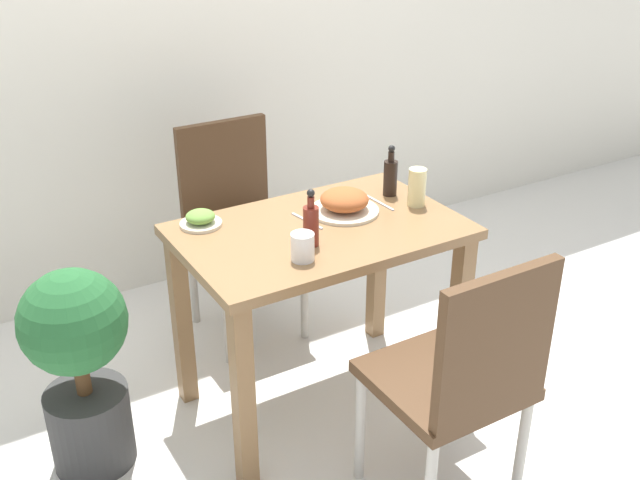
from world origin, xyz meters
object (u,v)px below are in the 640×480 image
chair_far (237,217)px  juice_glass (417,187)px  condiment_bottle (311,224)px  chair_near (463,375)px  sauce_bottle (390,176)px  potted_plant_left (80,361)px  side_plate (201,219)px  drink_cup (303,247)px  food_plate (344,202)px

chair_far → juice_glass: (0.42, -0.67, 0.29)m
chair_far → condiment_bottle: condiment_bottle is taller
chair_near → chair_far: bearing=-85.8°
sauce_bottle → potted_plant_left: 1.28m
juice_glass → condiment_bottle: 0.50m
side_plate → drink_cup: size_ratio=1.61×
side_plate → condiment_bottle: 0.41m
chair_near → food_plate: bearing=-94.7°
juice_glass → sauce_bottle: 0.13m
chair_far → side_plate: bearing=-127.0°
food_plate → potted_plant_left: 1.04m
juice_glass → condiment_bottle: (-0.49, -0.08, 0.01)m
chair_far → sauce_bottle: 0.73m
drink_cup → chair_far: bearing=80.0°
condiment_bottle → potted_plant_left: bearing=164.5°
chair_far → drink_cup: size_ratio=10.01×
chair_near → condiment_bottle: 0.68m
condiment_bottle → sauce_bottle: bearing=24.4°
sauce_bottle → juice_glass: bearing=-78.4°
potted_plant_left → side_plate: bearing=13.3°
sauce_bottle → potted_plant_left: sauce_bottle is taller
juice_glass → chair_far: bearing=122.1°
condiment_bottle → side_plate: bearing=128.0°
chair_near → sauce_bottle: sauce_bottle is taller
chair_far → potted_plant_left: chair_far is taller
food_plate → chair_near: bearing=-94.7°
chair_far → food_plate: bearing=-74.8°
food_plate → potted_plant_left: bearing=177.5°
juice_glass → sauce_bottle: bearing=101.6°
drink_cup → sauce_bottle: (0.54, 0.29, 0.03)m
juice_glass → sauce_bottle: sauce_bottle is taller
chair_near → potted_plant_left: chair_near is taller
sauce_bottle → chair_far: bearing=126.0°
chair_near → juice_glass: (0.32, 0.67, 0.29)m
chair_near → side_plate: size_ratio=6.21×
drink_cup → juice_glass: 0.59m
food_plate → juice_glass: size_ratio=1.77×
side_plate → potted_plant_left: side_plate is taller
side_plate → juice_glass: size_ratio=1.04×
food_plate → drink_cup: drink_cup is taller
chair_near → chair_far: same height
food_plate → condiment_bottle: (-0.23, -0.16, 0.04)m
chair_near → sauce_bottle: (0.30, 0.80, 0.29)m
drink_cup → side_plate: bearing=114.0°
chair_near → food_plate: chair_near is taller
chair_far → sauce_bottle: bearing=-54.0°
side_plate → potted_plant_left: (-0.49, -0.12, -0.34)m
chair_far → condiment_bottle: (-0.07, -0.76, 0.29)m
chair_near → potted_plant_left: 1.22m
chair_far → juice_glass: 0.84m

